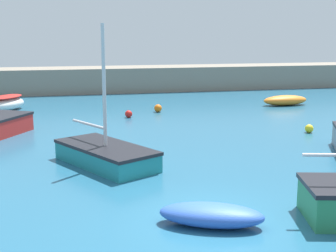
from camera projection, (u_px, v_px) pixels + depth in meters
name	position (u px, v px, depth m)	size (l,w,h in m)	color
ground_plane	(212.00, 224.00, 12.28)	(120.00, 120.00, 0.20)	#235B7A
harbor_breakwater	(105.00, 79.00, 39.27)	(60.79, 3.82, 2.03)	gray
sailboat_tall_mast	(106.00, 154.00, 17.38)	(3.76, 4.76, 5.18)	teal
rowboat_blue_near	(285.00, 100.00, 31.82)	(3.23, 1.38, 0.69)	orange
open_tender_yellow	(211.00, 215.00, 11.91)	(2.91, 2.09, 0.57)	#2D56B7
rowboat_with_red_cover	(7.00, 103.00, 29.69)	(2.71, 3.10, 0.98)	white
mooring_buoy_orange	(158.00, 108.00, 29.12)	(0.48, 0.48, 0.48)	orange
mooring_buoy_red	(129.00, 114.00, 27.21)	(0.43, 0.43, 0.43)	red
mooring_buoy_yellow	(309.00, 129.00, 23.08)	(0.41, 0.41, 0.41)	yellow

